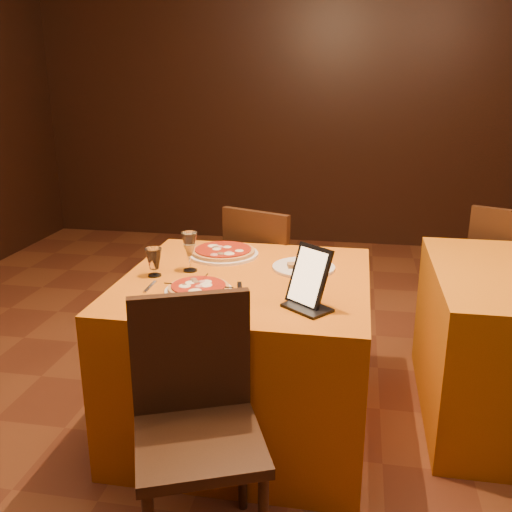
% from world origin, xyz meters
% --- Properties ---
extents(floor, '(6.00, 7.00, 0.01)m').
position_xyz_m(floor, '(0.00, 0.00, -0.01)').
color(floor, '#5E2D19').
rests_on(floor, ground).
extents(wall_back, '(6.00, 0.01, 2.80)m').
position_xyz_m(wall_back, '(0.00, 3.50, 1.40)').
color(wall_back, black).
rests_on(wall_back, floor).
extents(main_table, '(1.10, 1.10, 0.75)m').
position_xyz_m(main_table, '(-0.27, 0.21, 0.38)').
color(main_table, '#C2600C').
rests_on(main_table, floor).
extents(chair_main_near, '(0.56, 0.56, 0.91)m').
position_xyz_m(chair_main_near, '(-0.27, -0.60, 0.46)').
color(chair_main_near, black).
rests_on(chair_main_near, floor).
extents(chair_main_far, '(0.55, 0.55, 0.91)m').
position_xyz_m(chair_main_far, '(-0.27, 1.02, 0.46)').
color(chair_main_far, black).
rests_on(chair_main_far, floor).
extents(chair_side_far, '(0.50, 0.50, 0.91)m').
position_xyz_m(chair_side_far, '(1.13, 1.30, 0.46)').
color(chair_side_far, '#30230F').
rests_on(chair_side_far, floor).
extents(pizza_near, '(0.29, 0.29, 0.03)m').
position_xyz_m(pizza_near, '(-0.43, -0.01, 0.77)').
color(pizza_near, white).
rests_on(pizza_near, main_table).
extents(pizza_far, '(0.36, 0.36, 0.03)m').
position_xyz_m(pizza_far, '(-0.45, 0.52, 0.77)').
color(pizza_far, white).
rests_on(pizza_far, main_table).
extents(cutlet_dish, '(0.30, 0.30, 0.03)m').
position_xyz_m(cutlet_dish, '(-0.03, 0.38, 0.76)').
color(cutlet_dish, white).
rests_on(cutlet_dish, main_table).
extents(wine_glass, '(0.10, 0.10, 0.19)m').
position_xyz_m(wine_glass, '(-0.54, 0.25, 0.84)').
color(wine_glass, tan).
rests_on(wine_glass, main_table).
extents(water_glass, '(0.06, 0.06, 0.13)m').
position_xyz_m(water_glass, '(-0.68, 0.16, 0.81)').
color(water_glass, white).
rests_on(water_glass, main_table).
extents(tablet, '(0.19, 0.18, 0.23)m').
position_xyz_m(tablet, '(0.03, -0.06, 0.87)').
color(tablet, black).
rests_on(tablet, main_table).
extents(knife, '(0.08, 0.24, 0.01)m').
position_xyz_m(knife, '(-0.25, -0.01, 0.75)').
color(knife, silver).
rests_on(knife, main_table).
extents(fork_near, '(0.02, 0.14, 0.01)m').
position_xyz_m(fork_near, '(-0.65, 0.01, 0.75)').
color(fork_near, silver).
rests_on(fork_near, main_table).
extents(fork_far, '(0.08, 0.16, 0.01)m').
position_xyz_m(fork_far, '(-0.34, 0.58, 0.75)').
color(fork_far, silver).
rests_on(fork_far, main_table).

